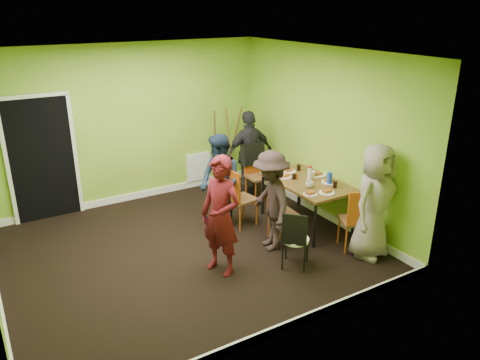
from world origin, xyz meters
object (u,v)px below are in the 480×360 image
at_px(orange_bottle, 297,176).
at_px(person_left_far, 220,183).
at_px(person_standing, 221,216).
at_px(person_back_end, 249,154).
at_px(thermos, 310,174).
at_px(person_front_end, 374,201).
at_px(easel, 226,147).
at_px(person_left_near, 271,201).
at_px(chair_bentwood, 295,237).
at_px(blue_bottle, 330,178).
at_px(chair_left_far, 238,195).
at_px(chair_back_end, 254,160).
at_px(chair_left_near, 279,209).
at_px(chair_front_end, 357,217).
at_px(dining_table, 307,184).

distance_m(orange_bottle, person_left_far, 1.24).
bearing_deg(person_standing, person_back_end, 117.54).
height_order(thermos, orange_bottle, thermos).
distance_m(person_left_far, person_front_end, 2.35).
relative_size(easel, thermos, 6.88).
bearing_deg(person_left_near, orange_bottle, 135.40).
xyz_separation_m(chair_bentwood, blue_bottle, (1.20, 0.73, 0.38)).
bearing_deg(person_back_end, chair_left_far, 52.73).
bearing_deg(blue_bottle, chair_back_end, 101.32).
bearing_deg(orange_bottle, chair_bentwood, -127.44).
distance_m(chair_left_near, person_standing, 1.25).
bearing_deg(chair_bentwood, chair_front_end, 42.30).
height_order(chair_front_end, thermos, thermos).
xyz_separation_m(chair_bentwood, person_standing, (-0.88, 0.45, 0.34)).
relative_size(chair_left_far, thermos, 4.28).
bearing_deg(chair_front_end, person_left_near, 168.53).
bearing_deg(chair_front_end, chair_bentwood, -159.32).
distance_m(chair_back_end, person_left_far, 1.36).
xyz_separation_m(chair_back_end, orange_bottle, (0.04, -1.21, 0.06)).
distance_m(chair_left_near, blue_bottle, 0.98).
distance_m(blue_bottle, person_front_end, 0.99).
distance_m(chair_front_end, person_left_near, 1.25).
relative_size(dining_table, person_standing, 0.92).
relative_size(chair_back_end, chair_front_end, 1.08).
height_order(chair_left_far, person_back_end, person_back_end).
bearing_deg(chair_back_end, person_standing, 49.39).
height_order(dining_table, person_left_near, person_left_near).
height_order(person_standing, person_back_end, person_standing).
bearing_deg(chair_back_end, thermos, 97.21).
bearing_deg(easel, blue_bottle, -79.95).
distance_m(chair_left_near, person_front_end, 1.38).
relative_size(chair_front_end, person_left_near, 0.65).
bearing_deg(chair_front_end, chair_left_far, 148.00).
bearing_deg(person_left_near, blue_bottle, 107.58).
distance_m(dining_table, chair_bentwood, 1.43).
distance_m(chair_front_end, person_back_end, 2.65).
bearing_deg(orange_bottle, person_left_far, 159.24).
bearing_deg(person_left_far, blue_bottle, 52.87).
relative_size(easel, person_standing, 0.96).
xyz_separation_m(person_left_near, person_front_end, (1.11, -0.91, 0.09)).
height_order(person_left_near, person_back_end, person_back_end).
bearing_deg(thermos, person_left_near, -161.00).
bearing_deg(person_left_near, chair_front_end, 68.30).
bearing_deg(chair_back_end, person_left_far, 35.82).
bearing_deg(chair_back_end, dining_table, 96.57).
bearing_deg(person_left_near, person_left_far, -148.81).
bearing_deg(blue_bottle, thermos, 126.61).
relative_size(chair_left_far, blue_bottle, 5.05).
bearing_deg(person_left_far, person_front_end, 31.23).
xyz_separation_m(dining_table, person_front_end, (0.16, -1.26, 0.13)).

